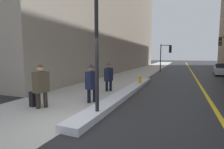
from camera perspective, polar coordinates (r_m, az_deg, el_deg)
name	(u,v)px	position (r m, az deg, el deg)	size (l,w,h in m)	color
ground_plane	(73,126)	(5.24, -12.76, -16.09)	(160.00, 160.00, 0.00)	#232326
sidewalk_slab	(135,74)	(19.67, 7.58, 0.30)	(4.00, 80.00, 0.01)	#B2AFA8
road_centre_stripe	(194,76)	(19.12, 25.28, -0.41)	(0.16, 80.00, 0.00)	gold
snow_bank_curb	(127,92)	(9.16, 4.95, -5.64)	(0.67, 10.32, 0.21)	silver
building_facade_left	(111,17)	(26.50, -0.45, 18.32)	(6.00, 36.00, 15.18)	gray
lamp_post	(97,35)	(5.46, -5.07, 12.60)	(0.28, 0.28, 4.25)	black
traffic_light_near	(167,52)	(22.33, 17.45, 7.03)	(1.31, 0.39, 3.40)	black
pedestrian_trailing	(41,84)	(7.01, -22.15, -2.75)	(0.38, 0.57, 1.72)	#2A241B
pedestrian_in_fedora	(92,81)	(7.37, -6.68, -2.27)	(0.37, 0.54, 1.65)	black
pedestrian_in_glasses	(109,75)	(9.70, -1.10, -0.30)	(0.36, 0.54, 1.62)	black
parked_car_silver	(224,69)	(21.53, 32.75, 1.45)	(2.19, 4.38, 1.23)	#B2B2B7
rolling_suitcase	(35,99)	(7.52, -23.91, -7.23)	(0.27, 0.39, 0.95)	black
fire_hydrant	(140,81)	(11.45, 9.08, -2.14)	(0.20, 0.20, 0.70)	gold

